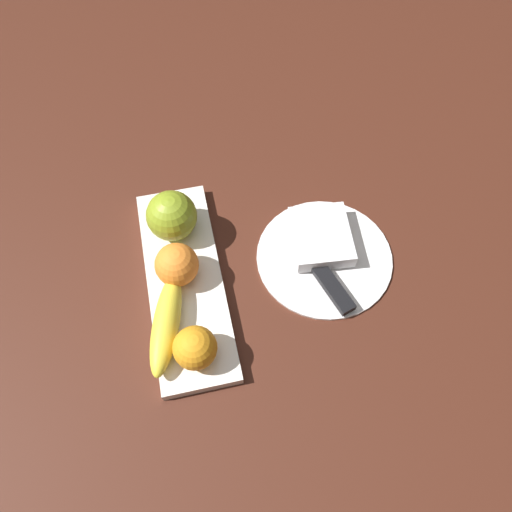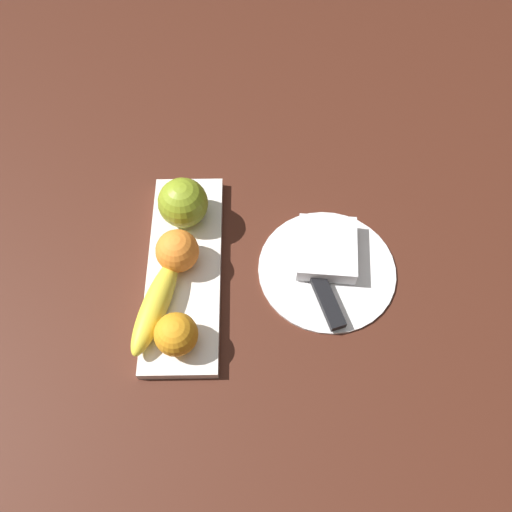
{
  "view_description": "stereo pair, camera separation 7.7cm",
  "coord_description": "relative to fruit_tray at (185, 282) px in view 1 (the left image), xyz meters",
  "views": [
    {
      "loc": [
        -0.35,
        -0.07,
        0.71
      ],
      "look_at": [
        0.02,
        -0.15,
        0.05
      ],
      "focal_mm": 35.44,
      "sensor_mm": 36.0,
      "label": 1
    },
    {
      "loc": [
        -0.36,
        -0.14,
        0.71
      ],
      "look_at": [
        0.02,
        -0.15,
        0.05
      ],
      "focal_mm": 35.44,
      "sensor_mm": 36.0,
      "label": 2
    }
  ],
  "objects": [
    {
      "name": "dinner_plate",
      "position": [
        -0.0,
        -0.23,
        -0.0
      ],
      "size": [
        0.22,
        0.22,
        0.01
      ],
      "primitive_type": "cylinder",
      "color": "white",
      "rests_on": "ground_plane"
    },
    {
      "name": "folded_napkin",
      "position": [
        0.03,
        -0.23,
        0.01
      ],
      "size": [
        0.12,
        0.1,
        0.03
      ],
      "primitive_type": "cube",
      "rotation": [
        0.0,
        0.0,
        -0.1
      ],
      "color": "white",
      "rests_on": "dinner_plate"
    },
    {
      "name": "knife",
      "position": [
        -0.05,
        -0.22,
        0.0
      ],
      "size": [
        0.18,
        0.07,
        0.01
      ],
      "rotation": [
        0.0,
        0.0,
        0.3
      ],
      "color": "silver",
      "rests_on": "dinner_plate"
    },
    {
      "name": "banana",
      "position": [
        -0.08,
        0.03,
        0.03
      ],
      "size": [
        0.16,
        0.08,
        0.04
      ],
      "primitive_type": "ellipsoid",
      "rotation": [
        0.0,
        0.0,
        -0.29
      ],
      "color": "yellow",
      "rests_on": "fruit_tray"
    },
    {
      "name": "apple",
      "position": [
        0.09,
        0.0,
        0.05
      ],
      "size": [
        0.08,
        0.08,
        0.08
      ],
      "primitive_type": "sphere",
      "color": "olive",
      "rests_on": "fruit_tray"
    },
    {
      "name": "fruit_tray",
      "position": [
        0.0,
        0.0,
        0.0
      ],
      "size": [
        0.35,
        0.11,
        0.02
      ],
      "primitive_type": "cube",
      "color": "white",
      "rests_on": "ground_plane"
    },
    {
      "name": "ground_plane",
      "position": [
        -0.02,
        0.04,
        -0.01
      ],
      "size": [
        2.4,
        2.4,
        0.0
      ],
      "primitive_type": "plane",
      "color": "#451F14"
    },
    {
      "name": "orange_near_banana",
      "position": [
        0.01,
        0.01,
        0.04
      ],
      "size": [
        0.07,
        0.07,
        0.07
      ],
      "primitive_type": "sphere",
      "color": "orange",
      "rests_on": "fruit_tray"
    },
    {
      "name": "orange_near_apple",
      "position": [
        -0.12,
        -0.0,
        0.04
      ],
      "size": [
        0.06,
        0.06,
        0.06
      ],
      "primitive_type": "sphere",
      "color": "orange",
      "rests_on": "fruit_tray"
    }
  ]
}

